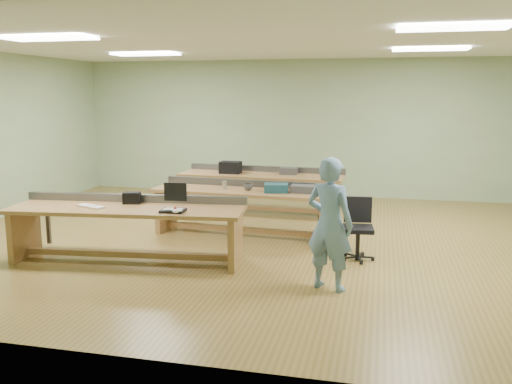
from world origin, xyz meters
The scene contains 21 objects.
floor centered at (0.00, 0.00, 0.00)m, with size 10.00×10.00×0.00m, color olive.
ceiling centered at (0.00, 0.00, 3.00)m, with size 10.00×10.00×0.00m, color silver.
wall_back centered at (0.00, 4.00, 1.50)m, with size 10.00×0.04×3.00m, color #92AC82.
wall_front centered at (0.00, -4.00, 1.50)m, with size 10.00×0.04×3.00m, color #92AC82.
fluor_panels centered at (0.00, 0.00, 2.97)m, with size 6.20×3.50×0.03m.
workbench_front centered at (-1.52, -1.43, 0.56)m, with size 3.25×1.17×0.86m.
workbench_mid centered at (-0.34, 0.23, 0.56)m, with size 2.94×0.97×0.86m.
workbench_back centered at (-0.42, 1.95, 0.56)m, with size 3.15×0.97×0.86m.
person centered at (1.25, -1.92, 0.78)m, with size 0.57×0.37×1.56m, color slate.
laptop_base centered at (-0.80, -1.58, 0.77)m, with size 0.30×0.25×0.03m, color black.
laptop_screen centered at (-0.81, -1.46, 0.99)m, with size 0.30×0.01×0.24m, color black.
keyboard centered at (-1.99, -1.57, 0.76)m, with size 0.42×0.14×0.02m, color beige.
trackball_mouse centered at (-0.72, -1.64, 0.78)m, with size 0.13×0.16×0.07m, color white.
camera_bag centered at (-1.56, -1.21, 0.83)m, with size 0.23×0.15×0.16m, color black.
task_chair centered at (1.52, -0.66, 0.31)m, with size 0.51×0.51×0.85m.
parts_bin_teal centered at (0.22, 0.14, 0.81)m, with size 0.36×0.27×0.13m, color #153A44.
parts_bin_grey centered at (0.65, 0.19, 0.81)m, with size 0.41×0.26×0.11m, color #333335.
mug centered at (-0.24, 0.18, 0.80)m, with size 0.13×0.13×0.11m, color #333335.
drinks_can centered at (-0.63, 0.20, 0.81)m, with size 0.07×0.07×0.13m, color #BABABF.
storage_box_back centered at (-1.02, 1.92, 0.86)m, with size 0.39×0.28×0.22m, color black.
tray_back centered at (0.10, 2.03, 0.81)m, with size 0.32×0.24×0.13m, color #333335.
Camera 1 is at (1.79, -8.00, 2.25)m, focal length 38.00 mm.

